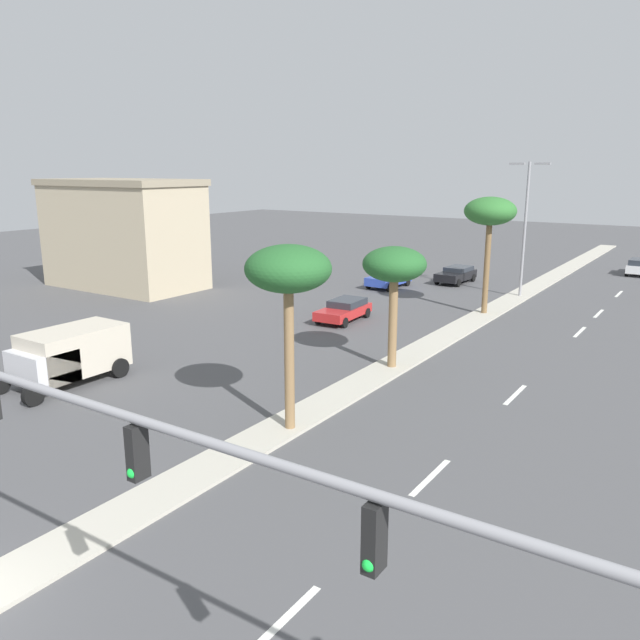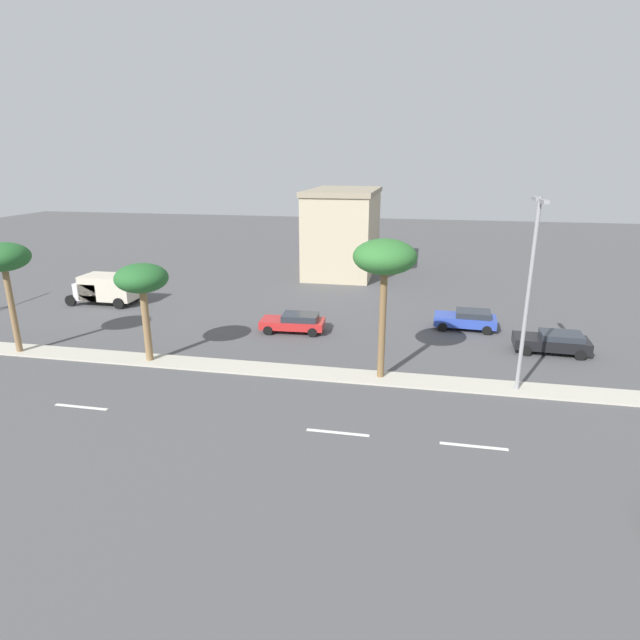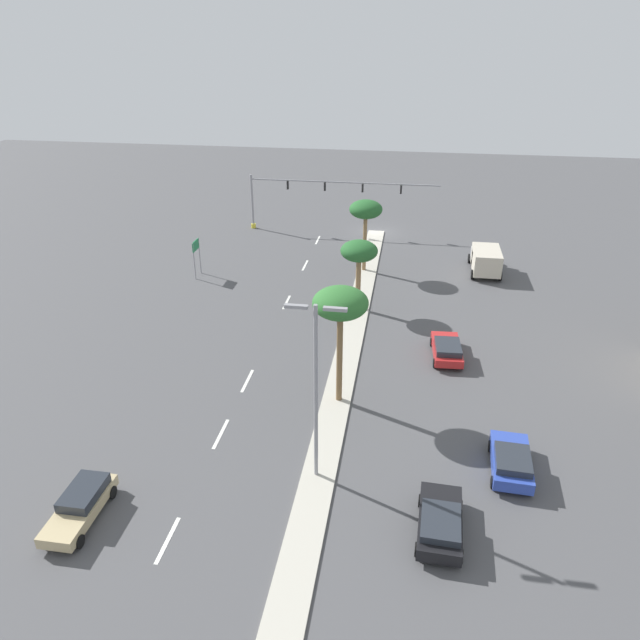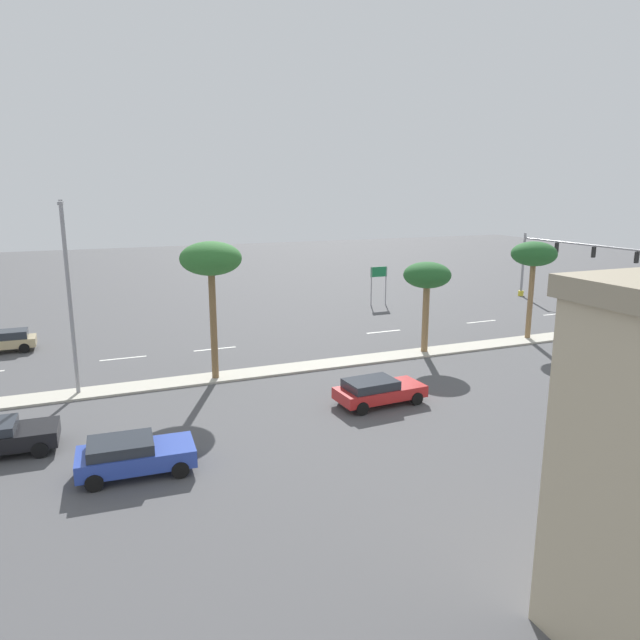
{
  "view_description": "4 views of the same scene",
  "coord_description": "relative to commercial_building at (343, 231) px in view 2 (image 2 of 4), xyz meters",
  "views": [
    {
      "loc": [
        13.21,
        -5.12,
        9.45
      ],
      "look_at": [
        -3.81,
        20.53,
        1.98
      ],
      "focal_mm": 35.3,
      "sensor_mm": 36.0,
      "label": 1
    },
    {
      "loc": [
        26.09,
        36.43,
        11.55
      ],
      "look_at": [
        -3.65,
        30.54,
        2.03
      ],
      "focal_mm": 28.9,
      "sensor_mm": 36.0,
      "label": 2
    },
    {
      "loc": [
        -3.87,
        65.74,
        21.18
      ],
      "look_at": [
        2.01,
        28.6,
        2.55
      ],
      "focal_mm": 33.46,
      "sensor_mm": 36.0,
      "label": 3
    },
    {
      "loc": [
        -31.12,
        41.08,
        10.37
      ],
      "look_at": [
        -2.46,
        29.29,
        3.42
      ],
      "focal_mm": 32.87,
      "sensor_mm": 36.0,
      "label": 4
    }
  ],
  "objects": [
    {
      "name": "ground_plane",
      "position": [
        27.85,
        2.61,
        -4.31
      ],
      "size": [
        160.0,
        160.0,
        0.0
      ],
      "primitive_type": "plane",
      "color": "#4C4C4F"
    },
    {
      "name": "median_curb",
      "position": [
        27.85,
        11.43,
        -4.25
      ],
      "size": [
        1.8,
        79.4,
        0.12
      ],
      "primitive_type": "cube",
      "color": "#B7B2A3",
      "rests_on": "ground"
    },
    {
      "name": "lane_stripe_inboard",
      "position": [
        34.01,
        -7.65,
        -4.31
      ],
      "size": [
        0.2,
        2.8,
        0.01
      ],
      "primitive_type": "cube",
      "color": "silver",
      "rests_on": "ground"
    },
    {
      "name": "lane_stripe_leading",
      "position": [
        34.01,
        5.01,
        -4.31
      ],
      "size": [
        0.2,
        2.8,
        0.01
      ],
      "primitive_type": "cube",
      "color": "silver",
      "rests_on": "ground"
    },
    {
      "name": "lane_stripe_near",
      "position": [
        34.01,
        10.81,
        -4.31
      ],
      "size": [
        0.2,
        2.8,
        0.01
      ],
      "primitive_type": "cube",
      "color": "silver",
      "rests_on": "ground"
    },
    {
      "name": "commercial_building",
      "position": [
        0.0,
        0.0,
        0.0
      ],
      "size": [
        12.97,
        6.87,
        8.59
      ],
      "color": "tan",
      "rests_on": "ground"
    },
    {
      "name": "palm_tree_leading",
      "position": [
        28.19,
        -15.99,
        1.59
      ],
      "size": [
        3.06,
        3.06,
        6.76
      ],
      "color": "olive",
      "rests_on": "median_curb"
    },
    {
      "name": "palm_tree_inboard",
      "position": [
        27.92,
        -7.32,
        0.64
      ],
      "size": [
        2.99,
        2.99,
        5.79
      ],
      "color": "olive",
      "rests_on": "median_curb"
    },
    {
      "name": "palm_tree_rear",
      "position": [
        27.71,
        6.35,
        2.31
      ],
      "size": [
        3.3,
        3.3,
        7.55
      ],
      "color": "brown",
      "rests_on": "median_curb"
    },
    {
      "name": "street_lamp_front",
      "position": [
        27.99,
        13.44,
        1.53
      ],
      "size": [
        2.9,
        0.24,
        9.76
      ],
      "color": "gray",
      "rests_on": "median_curb"
    },
    {
      "name": "sedan_black_center",
      "position": [
        21.72,
        16.5,
        -3.58
      ],
      "size": [
        2.24,
        4.48,
        1.33
      ],
      "color": "black",
      "rests_on": "ground"
    },
    {
      "name": "sedan_blue_mid",
      "position": [
        17.94,
        11.59,
        -3.56
      ],
      "size": [
        2.28,
        4.32,
        1.38
      ],
      "color": "#2D47AD",
      "rests_on": "ground"
    },
    {
      "name": "sedan_red_left",
      "position": [
        20.88,
        -0.19,
        -3.59
      ],
      "size": [
        2.26,
        4.5,
        1.31
      ],
      "color": "red",
      "rests_on": "ground"
    },
    {
      "name": "box_truck",
      "position": [
        16.79,
        -17.27,
        -2.97
      ],
      "size": [
        2.74,
        5.57,
        2.43
      ],
      "color": "silver",
      "rests_on": "ground"
    }
  ]
}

